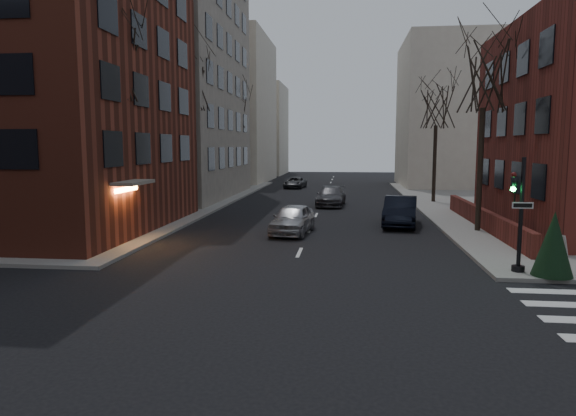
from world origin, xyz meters
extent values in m
plane|color=black|center=(0.00, 0.00, 0.00)|extent=(160.00, 160.00, 0.00)
cube|color=maroon|center=(-15.50, 16.50, 9.00)|extent=(15.00, 15.00, 18.00)
cube|color=gray|center=(-17.00, 34.00, 14.00)|extent=(18.00, 18.00, 28.00)
cube|color=maroon|center=(9.30, 19.00, 0.65)|extent=(0.35, 16.00, 1.00)
cube|color=beige|center=(-15.00, 55.00, 9.00)|extent=(14.00, 16.00, 18.00)
cube|color=beige|center=(15.00, 50.00, 8.00)|extent=(14.00, 14.00, 16.00)
cube|color=beige|center=(-13.00, 72.00, 7.00)|extent=(10.00, 12.00, 14.00)
cylinder|color=black|center=(8.00, 9.00, 2.15)|extent=(0.14, 0.14, 4.00)
cylinder|color=black|center=(8.00, 9.00, 0.25)|extent=(0.44, 0.44, 0.20)
imported|color=black|center=(7.75, 9.00, 3.00)|extent=(0.16, 0.20, 1.00)
sphere|color=#19FF4C|center=(7.68, 8.95, 3.05)|extent=(0.18, 0.18, 0.18)
cube|color=white|center=(8.00, 8.88, 2.50)|extent=(0.70, 0.03, 0.22)
cylinder|color=#2D231C|center=(-8.80, 14.00, 3.47)|extent=(0.28, 0.28, 6.65)
cylinder|color=#2D231C|center=(-8.80, 26.00, 3.65)|extent=(0.28, 0.28, 7.00)
cylinder|color=#2D231C|center=(-8.80, 40.00, 3.30)|extent=(0.28, 0.28, 6.30)
cylinder|color=#2D231C|center=(8.80, 18.00, 3.30)|extent=(0.28, 0.28, 6.30)
cylinder|color=#2D231C|center=(8.80, 32.00, 3.12)|extent=(0.28, 0.28, 5.95)
cylinder|color=black|center=(-8.20, 22.00, 3.15)|extent=(0.12, 0.12, 6.00)
sphere|color=#FFA54C|center=(-8.20, 22.00, 6.25)|extent=(0.36, 0.36, 0.36)
cylinder|color=black|center=(-8.20, 42.00, 3.15)|extent=(0.12, 0.12, 6.00)
sphere|color=#FFA54C|center=(-8.20, 42.00, 6.25)|extent=(0.36, 0.36, 0.36)
imported|color=black|center=(5.03, 20.03, 0.84)|extent=(2.44, 5.26, 1.67)
imported|color=#A8A8AD|center=(-0.80, 16.76, 0.76)|extent=(2.32, 4.64, 1.52)
imported|color=#3E3D42|center=(0.80, 29.39, 0.72)|extent=(2.33, 5.10, 1.45)
imported|color=#393A3E|center=(-3.56, 45.34, 0.59)|extent=(2.38, 4.43, 1.18)
cube|color=white|center=(10.50, 12.06, 0.57)|extent=(0.49, 0.60, 0.84)
cone|color=#15301B|center=(8.94, 8.50, 1.26)|extent=(1.71, 1.71, 2.21)
camera|label=1|loc=(1.98, -9.43, 4.54)|focal=32.00mm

